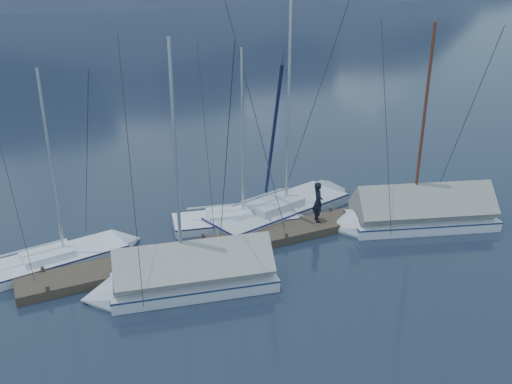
% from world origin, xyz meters
% --- Properties ---
extents(ground, '(1000.00, 1000.00, 0.00)m').
position_xyz_m(ground, '(0.00, 0.00, 0.00)').
color(ground, black).
rests_on(ground, ground).
extents(dock, '(18.00, 1.50, 0.54)m').
position_xyz_m(dock, '(0.00, 2.00, 0.11)').
color(dock, '#382D23').
rests_on(dock, ground).
extents(mooring_posts, '(15.12, 1.52, 0.35)m').
position_xyz_m(mooring_posts, '(-0.50, 2.00, 0.35)').
color(mooring_posts, '#382D23').
rests_on(mooring_posts, ground).
extents(sailboat_open_left, '(6.18, 2.82, 7.91)m').
position_xyz_m(sailboat_open_left, '(-6.73, 3.84, 0.14)').
color(sailboat_open_left, silver).
rests_on(sailboat_open_left, ground).
extents(sailboat_open_mid, '(6.43, 3.12, 8.19)m').
position_xyz_m(sailboat_open_mid, '(0.74, 3.83, 0.14)').
color(sailboat_open_mid, white).
rests_on(sailboat_open_mid, ground).
extents(sailboat_open_right, '(8.27, 4.18, 10.53)m').
position_xyz_m(sailboat_open_right, '(3.08, 4.23, 0.18)').
color(sailboat_open_right, silver).
rests_on(sailboat_open_right, ground).
extents(sailboat_covered_near, '(7.51, 4.32, 9.34)m').
position_xyz_m(sailboat_covered_near, '(6.58, 0.54, 0.47)').
color(sailboat_covered_near, silver).
rests_on(sailboat_covered_near, ground).
extents(sailboat_covered_far, '(6.83, 3.26, 9.21)m').
position_xyz_m(sailboat_covered_far, '(-3.93, -0.04, 0.45)').
color(sailboat_covered_far, silver).
rests_on(sailboat_covered_far, ground).
extents(person, '(0.59, 0.73, 1.74)m').
position_xyz_m(person, '(2.94, 2.09, 1.21)').
color(person, black).
rests_on(person, dock).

